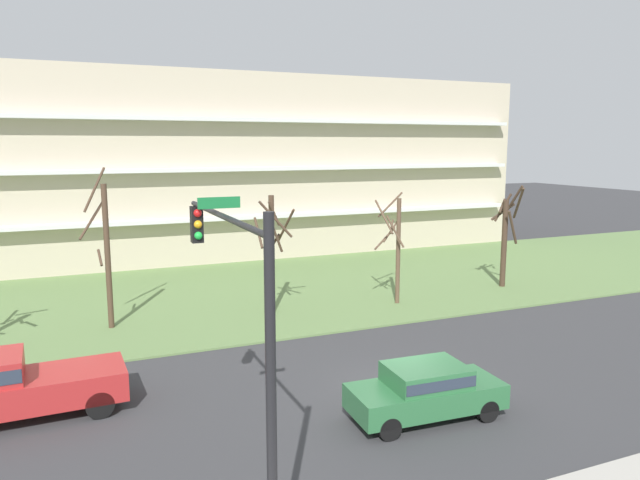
# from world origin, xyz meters

# --- Properties ---
(ground) EXTENTS (160.00, 160.00, 0.00)m
(ground) POSITION_xyz_m (0.00, 0.00, 0.00)
(ground) COLOR #38383A
(grass_lawn_strip) EXTENTS (80.00, 16.00, 0.08)m
(grass_lawn_strip) POSITION_xyz_m (0.00, 14.00, 0.04)
(grass_lawn_strip) COLOR #66844C
(grass_lawn_strip) RESTS_ON ground
(apartment_building) EXTENTS (45.46, 14.87, 12.38)m
(apartment_building) POSITION_xyz_m (0.00, 28.96, 6.19)
(apartment_building) COLOR beige
(apartment_building) RESTS_ON ground
(tree_left) EXTENTS (1.27, 1.47, 6.80)m
(tree_left) POSITION_xyz_m (-7.93, 10.34, 3.33)
(tree_left) COLOR #4C3828
(tree_left) RESTS_ON ground
(tree_center) EXTENTS (1.74, 1.74, 5.48)m
(tree_center) POSITION_xyz_m (-0.82, 9.79, 3.08)
(tree_center) COLOR #4C3828
(tree_center) RESTS_ON ground
(tree_right) EXTENTS (1.74, 1.97, 5.44)m
(tree_right) POSITION_xyz_m (5.18, 9.04, 2.98)
(tree_right) COLOR brown
(tree_right) RESTS_ON ground
(tree_far_right) EXTENTS (1.32, 1.83, 5.60)m
(tree_far_right) POSITION_xyz_m (12.44, 9.73, 2.95)
(tree_far_right) COLOR #423023
(tree_far_right) RESTS_ON ground
(pickup_red_near_left) EXTENTS (5.45, 2.15, 1.95)m
(pickup_red_near_left) POSITION_xyz_m (-10.94, 2.49, 1.02)
(pickup_red_near_left) COLOR #B22828
(pickup_red_near_left) RESTS_ON ground
(sedan_green_center_left) EXTENTS (4.49, 2.03, 1.57)m
(sedan_green_center_left) POSITION_xyz_m (-0.26, -2.00, 0.87)
(sedan_green_center_left) COLOR #2D6B3D
(sedan_green_center_left) RESTS_ON ground
(traffic_signal_mast) EXTENTS (0.90, 6.06, 6.68)m
(traffic_signal_mast) POSITION_xyz_m (-6.38, -4.59, 4.60)
(traffic_signal_mast) COLOR black
(traffic_signal_mast) RESTS_ON ground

